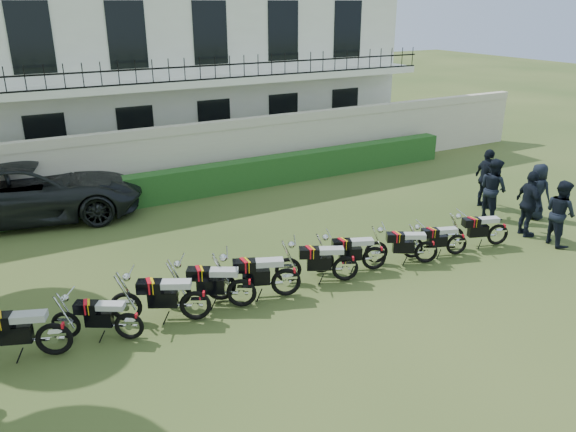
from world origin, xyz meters
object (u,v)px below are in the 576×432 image
object	(u,v)px
motorcycle_1	(129,320)
motorcycle_2	(195,298)
suv	(32,191)
motorcycle_3	(241,286)
motorcycle_5	(346,263)
officer_2	(529,204)
motorcycle_6	(375,252)
motorcycle_0	(53,331)
officer_5	(486,179)
motorcycle_8	(457,240)
officer_3	(537,191)
officer_4	(493,189)
motorcycle_7	(427,247)
officer_1	(560,213)
motorcycle_4	(286,275)
motorcycle_9	(498,229)

from	to	relation	value
motorcycle_1	motorcycle_2	size ratio (longest dim) A/B	0.85
motorcycle_1	suv	distance (m)	8.01
motorcycle_3	suv	distance (m)	8.52
motorcycle_5	officer_2	size ratio (longest dim) A/B	0.96
motorcycle_2	motorcycle_6	distance (m)	4.62
motorcycle_5	motorcycle_6	world-z (taller)	motorcycle_5
motorcycle_0	officer_5	distance (m)	13.29
motorcycle_5	officer_2	distance (m)	6.03
motorcycle_1	officer_5	bearing A→B (deg)	-49.14
motorcycle_1	motorcycle_8	world-z (taller)	motorcycle_1
motorcycle_8	officer_3	distance (m)	4.13
motorcycle_0	officer_4	xyz separation A→B (m)	(12.59, 1.22, 0.40)
motorcycle_8	motorcycle_7	bearing A→B (deg)	108.49
motorcycle_6	officer_4	bearing A→B (deg)	-55.96
motorcycle_3	motorcycle_5	world-z (taller)	motorcycle_3
motorcycle_3	motorcycle_8	size ratio (longest dim) A/B	1.09
suv	officer_4	bearing A→B (deg)	-107.84
motorcycle_5	motorcycle_6	distance (m)	0.96
suv	officer_1	size ratio (longest dim) A/B	3.53
motorcycle_2	officer_4	distance (m)	9.98
motorcycle_8	motorcycle_3	bearing A→B (deg)	106.42
officer_1	officer_4	xyz separation A→B (m)	(-0.03, 2.27, 0.03)
motorcycle_6	officer_3	bearing A→B (deg)	-63.89
motorcycle_3	officer_1	size ratio (longest dim) A/B	1.02
motorcycle_1	officer_4	bearing A→B (deg)	-52.45
motorcycle_2	motorcycle_3	size ratio (longest dim) A/B	1.03
motorcycle_1	officer_2	bearing A→B (deg)	-59.89
motorcycle_4	motorcycle_6	size ratio (longest dim) A/B	1.11
motorcycle_1	officer_4	xyz separation A→B (m)	(11.26, 1.36, 0.47)
motorcycle_3	officer_2	xyz separation A→B (m)	(8.63, -0.19, 0.43)
motorcycle_5	officer_1	distance (m)	6.33
motorcycle_0	motorcycle_4	bearing A→B (deg)	-70.45
motorcycle_7	suv	distance (m)	11.54
motorcycle_7	officer_1	size ratio (longest dim) A/B	0.92
motorcycle_0	motorcycle_4	xyz separation A→B (m)	(4.81, -0.09, -0.00)
motorcycle_2	suv	distance (m)	8.21
suv	motorcycle_7	bearing A→B (deg)	-123.90
officer_5	motorcycle_7	bearing A→B (deg)	132.71
motorcycle_3	motorcycle_8	distance (m)	5.97
motorcycle_9	suv	distance (m)	13.44
motorcycle_1	officer_4	size ratio (longest dim) A/B	0.87
motorcycle_1	officer_1	xyz separation A→B (m)	(11.29, -0.91, 0.44)
motorcycle_4	officer_1	world-z (taller)	officer_1
motorcycle_2	motorcycle_4	distance (m)	2.11
officer_5	motorcycle_5	bearing A→B (deg)	122.92
motorcycle_8	motorcycle_9	world-z (taller)	motorcycle_9
suv	motorcycle_3	bearing A→B (deg)	-146.70
officer_2	officer_3	bearing A→B (deg)	-40.57
motorcycle_1	officer_4	distance (m)	11.35
officer_2	motorcycle_0	bearing A→B (deg)	107.38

